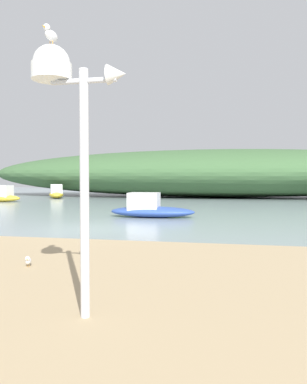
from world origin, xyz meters
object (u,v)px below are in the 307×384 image
(motorboat_outer_mooring, at_px, (0,196))
(motorboat_by_sandbar, at_px, (150,209))
(motorboat_west_reach, at_px, (56,193))
(seagull_mid_strand, at_px, (28,260))
(seagull_on_radar, at_px, (51,34))
(mast_structure, at_px, (63,92))

(motorboat_outer_mooring, height_order, motorboat_by_sandbar, motorboat_outer_mooring)
(motorboat_west_reach, distance_m, motorboat_by_sandbar, 20.86)
(motorboat_by_sandbar, bearing_deg, motorboat_outer_mooring, 147.34)
(motorboat_west_reach, bearing_deg, seagull_mid_strand, -64.82)
(seagull_on_radar, bearing_deg, motorboat_by_sandbar, 97.00)
(motorboat_by_sandbar, bearing_deg, motorboat_west_reach, 129.22)
(motorboat_west_reach, relative_size, motorboat_outer_mooring, 0.98)
(motorboat_outer_mooring, bearing_deg, seagull_mid_strand, -54.86)
(motorboat_west_reach, distance_m, seagull_mid_strand, 31.00)
(motorboat_by_sandbar, bearing_deg, seagull_on_radar, -83.00)
(mast_structure, relative_size, motorboat_by_sandbar, 0.80)
(motorboat_outer_mooring, bearing_deg, motorboat_by_sandbar, -32.66)
(seagull_on_radar, distance_m, motorboat_by_sandbar, 14.79)
(motorboat_by_sandbar, bearing_deg, mast_structure, -82.37)
(seagull_mid_strand, bearing_deg, motorboat_west_reach, 115.18)
(mast_structure, distance_m, motorboat_outer_mooring, 29.65)
(mast_structure, xyz_separation_m, seagull_on_radar, (-0.16, -0.02, 0.75))
(mast_structure, height_order, motorboat_west_reach, mast_structure)
(seagull_on_radar, xyz_separation_m, motorboat_by_sandbar, (-1.75, 14.27, -3.45))
(seagull_on_radar, xyz_separation_m, motorboat_outer_mooring, (-17.01, 24.05, -3.40))
(motorboat_west_reach, distance_m, motorboat_outer_mooring, 6.71)
(seagull_on_radar, distance_m, motorboat_outer_mooring, 29.65)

